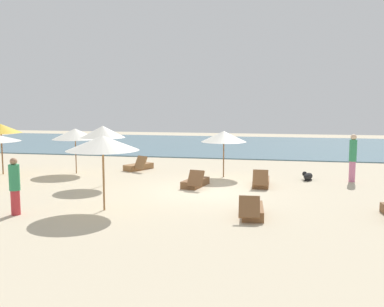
{
  "coord_description": "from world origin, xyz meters",
  "views": [
    {
      "loc": [
        2.53,
        -14.97,
        3.22
      ],
      "look_at": [
        -0.98,
        2.34,
        1.1
      ],
      "focal_mm": 39.59,
      "sensor_mm": 36.0,
      "label": 1
    }
  ],
  "objects": [
    {
      "name": "ground_plane",
      "position": [
        0.0,
        0.0,
        0.0
      ],
      "size": [
        60.0,
        60.0,
        0.0
      ],
      "primitive_type": "plane",
      "color": "beige"
    },
    {
      "name": "ocean_water",
      "position": [
        0.0,
        17.0,
        0.03
      ],
      "size": [
        48.0,
        16.0,
        0.06
      ],
      "primitive_type": "cube",
      "color": "slate",
      "rests_on": "ground_plane"
    },
    {
      "name": "umbrella_0",
      "position": [
        0.25,
        3.17,
        1.77
      ],
      "size": [
        1.97,
        1.97,
        2.01
      ],
      "color": "brown",
      "rests_on": "ground_plane"
    },
    {
      "name": "umbrella_1",
      "position": [
        -2.55,
        -3.27,
        2.03
      ],
      "size": [
        2.17,
        2.17,
        2.25
      ],
      "color": "olive",
      "rests_on": "ground_plane"
    },
    {
      "name": "umbrella_3",
      "position": [
        -4.11,
        0.38,
        2.1
      ],
      "size": [
        1.73,
        1.73,
        2.34
      ],
      "color": "olive",
      "rests_on": "ground_plane"
    },
    {
      "name": "umbrella_4",
      "position": [
        -9.65,
        1.89,
        2.07
      ],
      "size": [
        1.8,
        1.8,
        2.28
      ],
      "color": "brown",
      "rests_on": "ground_plane"
    },
    {
      "name": "umbrella_6",
      "position": [
        -6.49,
        2.77,
        1.82
      ],
      "size": [
        2.06,
        2.06,
        2.06
      ],
      "color": "brown",
      "rests_on": "ground_plane"
    },
    {
      "name": "lounger_1",
      "position": [
        -4.01,
        4.32,
        0.17
      ],
      "size": [
        1.26,
        1.72,
        0.75
      ],
      "color": "olive",
      "rests_on": "ground_plane"
    },
    {
      "name": "lounger_2",
      "position": [
        -0.54,
        0.79,
        0.17
      ],
      "size": [
        0.92,
        1.73,
        0.73
      ],
      "color": "brown",
      "rests_on": "ground_plane"
    },
    {
      "name": "lounger_4",
      "position": [
        1.94,
        1.44,
        0.18
      ],
      "size": [
        0.61,
        1.66,
        0.72
      ],
      "color": "brown",
      "rests_on": "ground_plane"
    },
    {
      "name": "lounger_5",
      "position": [
        1.87,
        -3.1,
        0.17
      ],
      "size": [
        0.71,
        1.72,
        0.7
      ],
      "color": "brown",
      "rests_on": "ground_plane"
    },
    {
      "name": "person_0",
      "position": [
        -4.84,
        -4.28,
        0.84
      ],
      "size": [
        0.34,
        0.34,
        1.66
      ],
      "color": "#BF3338",
      "rests_on": "ground_plane"
    },
    {
      "name": "person_1",
      "position": [
        5.56,
        3.09,
        1.02
      ],
      "size": [
        0.39,
        0.39,
        1.96
      ],
      "color": "#D17299",
      "rests_on": "ground_plane"
    },
    {
      "name": "dog",
      "position": [
        3.8,
        3.05,
        0.17
      ],
      "size": [
        0.55,
        0.71,
        0.33
      ],
      "color": "black",
      "rests_on": "ground_plane"
    }
  ]
}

